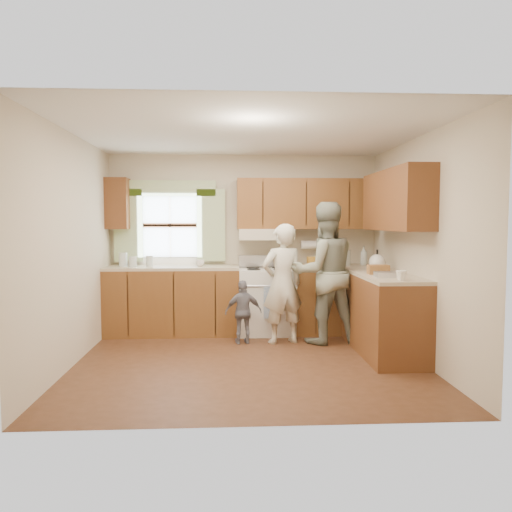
{
  "coord_description": "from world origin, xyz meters",
  "views": [
    {
      "loc": [
        -0.22,
        -5.42,
        1.56
      ],
      "look_at": [
        0.1,
        0.4,
        1.15
      ],
      "focal_mm": 35.0,
      "sensor_mm": 36.0,
      "label": 1
    }
  ],
  "objects": [
    {
      "name": "stove",
      "position": [
        0.3,
        1.44,
        0.47
      ],
      "size": [
        0.76,
        0.67,
        1.07
      ],
      "color": "silver",
      "rests_on": "ground"
    },
    {
      "name": "woman_left",
      "position": [
        0.46,
        0.85,
        0.76
      ],
      "size": [
        0.64,
        0.53,
        1.53
      ],
      "primitive_type": "imported",
      "rotation": [
        0.0,
        0.0,
        3.47
      ],
      "color": "beige",
      "rests_on": "ground"
    },
    {
      "name": "room",
      "position": [
        0.0,
        0.0,
        1.25
      ],
      "size": [
        3.8,
        3.8,
        3.8
      ],
      "color": "#432614",
      "rests_on": "ground"
    },
    {
      "name": "woman_right",
      "position": [
        1.0,
        0.85,
        0.9
      ],
      "size": [
        0.98,
        0.82,
        1.8
      ],
      "primitive_type": "imported",
      "rotation": [
        0.0,
        0.0,
        3.31
      ],
      "color": "#2E462E",
      "rests_on": "ground"
    },
    {
      "name": "child",
      "position": [
        -0.04,
        0.85,
        0.4
      ],
      "size": [
        0.5,
        0.26,
        0.81
      ],
      "primitive_type": "imported",
      "rotation": [
        0.0,
        0.0,
        3.28
      ],
      "color": "slate",
      "rests_on": "ground"
    },
    {
      "name": "kitchen_fixtures",
      "position": [
        0.61,
        1.08,
        0.84
      ],
      "size": [
        3.8,
        2.25,
        2.15
      ],
      "color": "#4F2710",
      "rests_on": "ground"
    }
  ]
}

